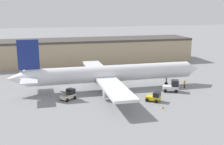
# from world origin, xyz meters

# --- Properties ---
(ground_plane) EXTENTS (400.00, 400.00, 0.00)m
(ground_plane) POSITION_xyz_m (0.00, 0.00, 0.00)
(ground_plane) COLOR gray
(terminal_building) EXTENTS (71.87, 12.78, 7.70)m
(terminal_building) POSITION_xyz_m (-2.10, 31.79, 3.85)
(terminal_building) COLOR tan
(terminal_building) RESTS_ON ground_plane
(airplane) EXTENTS (42.96, 34.73, 11.38)m
(airplane) POSITION_xyz_m (-1.02, 0.01, 3.45)
(airplane) COLOR white
(airplane) RESTS_ON ground_plane
(ground_crew_worker) EXTENTS (0.39, 0.39, 1.76)m
(ground_crew_worker) POSITION_xyz_m (15.91, -3.36, 0.94)
(ground_crew_worker) COLOR #1E2338
(ground_crew_worker) RESTS_ON ground_plane
(baggage_tug) EXTENTS (3.68, 3.05, 2.51)m
(baggage_tug) POSITION_xyz_m (11.93, -5.13, 1.14)
(baggage_tug) COLOR silver
(baggage_tug) RESTS_ON ground_plane
(belt_loader_truck) EXTENTS (3.26, 3.13, 2.06)m
(belt_loader_truck) POSITION_xyz_m (-10.04, -5.07, 0.98)
(belt_loader_truck) COLOR beige
(belt_loader_truck) RESTS_ON ground_plane
(pushback_tug) EXTENTS (3.24, 3.18, 1.88)m
(pushback_tug) POSITION_xyz_m (5.80, -10.21, 0.88)
(pushback_tug) COLOR yellow
(pushback_tug) RESTS_ON ground_plane
(safety_cone_near) EXTENTS (0.36, 0.36, 0.55)m
(safety_cone_near) POSITION_xyz_m (5.73, -14.35, 0.28)
(safety_cone_near) COLOR #EF590F
(safety_cone_near) RESTS_ON ground_plane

